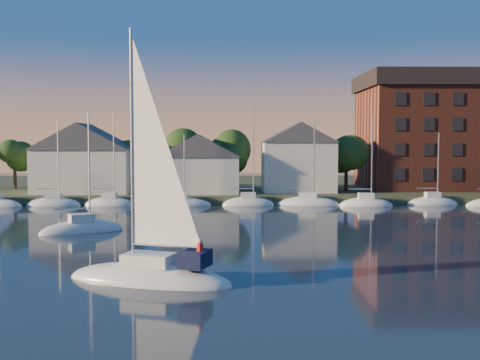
{
  "coord_description": "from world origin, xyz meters",
  "views": [
    {
      "loc": [
        -1.91,
        -26.29,
        8.0
      ],
      "look_at": [
        -0.97,
        22.0,
        4.97
      ],
      "focal_mm": 45.0,
      "sensor_mm": 36.0,
      "label": 1
    }
  ],
  "objects_px": {
    "clubhouse_centre": "(199,163)",
    "condo_block": "(463,131)",
    "clubhouse_west": "(85,157)",
    "drifting_sailboat_left": "(82,231)",
    "hero_sailboat": "(151,271)",
    "clubhouse_east": "(298,156)"
  },
  "relations": [
    {
      "from": "clubhouse_west",
      "to": "hero_sailboat",
      "type": "xyz_separation_m",
      "value": [
        15.68,
        -50.23,
        -5.3
      ]
    },
    {
      "from": "clubhouse_east",
      "to": "condo_block",
      "type": "distance_m",
      "value": 26.94
    },
    {
      "from": "clubhouse_west",
      "to": "drifting_sailboat_left",
      "type": "height_order",
      "value": "same"
    },
    {
      "from": "clubhouse_centre",
      "to": "clubhouse_east",
      "type": "height_order",
      "value": "clubhouse_east"
    },
    {
      "from": "clubhouse_west",
      "to": "hero_sailboat",
      "type": "relative_size",
      "value": 0.88
    },
    {
      "from": "clubhouse_east",
      "to": "condo_block",
      "type": "xyz_separation_m",
      "value": [
        26.0,
        5.95,
        3.79
      ]
    },
    {
      "from": "clubhouse_west",
      "to": "hero_sailboat",
      "type": "distance_m",
      "value": 52.88
    },
    {
      "from": "hero_sailboat",
      "to": "drifting_sailboat_left",
      "type": "height_order",
      "value": "hero_sailboat"
    },
    {
      "from": "clubhouse_west",
      "to": "clubhouse_east",
      "type": "distance_m",
      "value": 30.02
    },
    {
      "from": "hero_sailboat",
      "to": "clubhouse_east",
      "type": "bearing_deg",
      "value": -86.98
    },
    {
      "from": "clubhouse_west",
      "to": "drifting_sailboat_left",
      "type": "distance_m",
      "value": 32.27
    },
    {
      "from": "clubhouse_west",
      "to": "drifting_sailboat_left",
      "type": "xyz_separation_m",
      "value": [
        7.03,
        -30.95,
        -5.84
      ]
    },
    {
      "from": "clubhouse_centre",
      "to": "hero_sailboat",
      "type": "xyz_separation_m",
      "value": [
        -0.32,
        -49.23,
        -4.5
      ]
    },
    {
      "from": "clubhouse_east",
      "to": "hero_sailboat",
      "type": "distance_m",
      "value": 53.46
    },
    {
      "from": "clubhouse_centre",
      "to": "clubhouse_east",
      "type": "relative_size",
      "value": 1.1
    },
    {
      "from": "condo_block",
      "to": "drifting_sailboat_left",
      "type": "bearing_deg",
      "value": -142.27
    },
    {
      "from": "clubhouse_east",
      "to": "drifting_sailboat_left",
      "type": "bearing_deg",
      "value": -125.72
    },
    {
      "from": "clubhouse_centre",
      "to": "drifting_sailboat_left",
      "type": "relative_size",
      "value": 0.98
    },
    {
      "from": "clubhouse_centre",
      "to": "condo_block",
      "type": "bearing_deg",
      "value": 11.24
    },
    {
      "from": "condo_block",
      "to": "hero_sailboat",
      "type": "height_order",
      "value": "condo_block"
    },
    {
      "from": "clubhouse_centre",
      "to": "clubhouse_east",
      "type": "bearing_deg",
      "value": 8.13
    },
    {
      "from": "drifting_sailboat_left",
      "to": "condo_block",
      "type": "bearing_deg",
      "value": 10.22
    }
  ]
}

